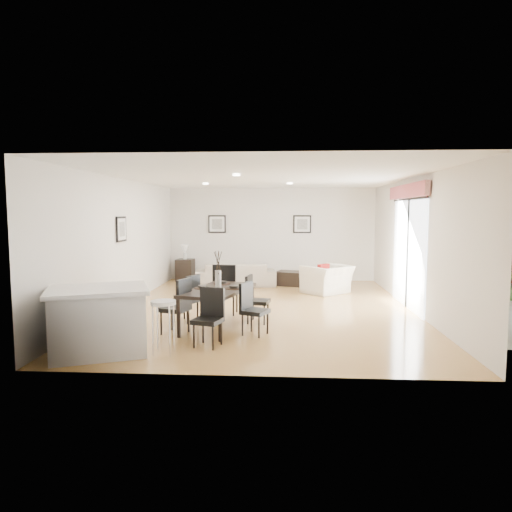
# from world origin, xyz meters

# --- Properties ---
(ground) EXTENTS (8.00, 8.00, 0.00)m
(ground) POSITION_xyz_m (0.00, 0.00, 0.00)
(ground) COLOR tan
(ground) RESTS_ON ground
(wall_back) EXTENTS (6.00, 0.04, 2.70)m
(wall_back) POSITION_xyz_m (0.00, 4.00, 1.35)
(wall_back) COLOR white
(wall_back) RESTS_ON ground
(wall_front) EXTENTS (6.00, 0.04, 2.70)m
(wall_front) POSITION_xyz_m (0.00, -4.00, 1.35)
(wall_front) COLOR white
(wall_front) RESTS_ON ground
(wall_left) EXTENTS (0.04, 8.00, 2.70)m
(wall_left) POSITION_xyz_m (-3.00, 0.00, 1.35)
(wall_left) COLOR white
(wall_left) RESTS_ON ground
(wall_right) EXTENTS (0.04, 8.00, 2.70)m
(wall_right) POSITION_xyz_m (3.00, 0.00, 1.35)
(wall_right) COLOR white
(wall_right) RESTS_ON ground
(ceiling) EXTENTS (6.00, 8.00, 0.02)m
(ceiling) POSITION_xyz_m (0.00, 0.00, 2.70)
(ceiling) COLOR white
(ceiling) RESTS_ON wall_back
(sofa) EXTENTS (2.24, 1.15, 0.63)m
(sofa) POSITION_xyz_m (-0.94, 2.83, 0.31)
(sofa) COLOR #A49585
(sofa) RESTS_ON ground
(armchair) EXTENTS (1.41, 1.40, 0.69)m
(armchair) POSITION_xyz_m (1.44, 1.85, 0.35)
(armchair) COLOR white
(armchair) RESTS_ON ground
(dining_table) EXTENTS (1.22, 1.81, 0.69)m
(dining_table) POSITION_xyz_m (-0.75, -1.70, 0.62)
(dining_table) COLOR black
(dining_table) RESTS_ON ground
(dining_chair_wnear) EXTENTS (0.52, 0.52, 0.92)m
(dining_chair_wnear) POSITION_xyz_m (-1.33, -2.14, 0.52)
(dining_chair_wnear) COLOR black
(dining_chair_wnear) RESTS_ON ground
(dining_chair_wfar) EXTENTS (0.52, 0.52, 0.87)m
(dining_chair_wfar) POSITION_xyz_m (-1.34, -1.32, 0.48)
(dining_chair_wfar) COLOR black
(dining_chair_wfar) RESTS_ON ground
(dining_chair_enear) EXTENTS (0.51, 0.51, 0.86)m
(dining_chair_enear) POSITION_xyz_m (-0.15, -2.08, 0.48)
(dining_chair_enear) COLOR black
(dining_chair_enear) RESTS_ON ground
(dining_chair_efar) EXTENTS (0.45, 0.45, 0.86)m
(dining_chair_efar) POSITION_xyz_m (-0.16, -1.27, 0.48)
(dining_chair_efar) COLOR black
(dining_chair_efar) RESTS_ON ground
(dining_chair_head) EXTENTS (0.48, 0.48, 0.87)m
(dining_chair_head) POSITION_xyz_m (-0.73, -2.73, 0.48)
(dining_chair_head) COLOR black
(dining_chair_head) RESTS_ON ground
(dining_chair_foot) EXTENTS (0.48, 0.48, 1.00)m
(dining_chair_foot) POSITION_xyz_m (-0.76, -0.68, 0.56)
(dining_chair_foot) COLOR black
(dining_chair_foot) RESTS_ON ground
(vase) EXTENTS (0.84, 1.29, 0.65)m
(vase) POSITION_xyz_m (-0.75, -1.70, 0.96)
(vase) COLOR white
(vase) RESTS_ON dining_table
(coffee_table) EXTENTS (1.09, 0.84, 0.38)m
(coffee_table) POSITION_xyz_m (0.66, 3.00, 0.19)
(coffee_table) COLOR black
(coffee_table) RESTS_ON ground
(side_table) EXTENTS (0.50, 0.50, 0.64)m
(side_table) POSITION_xyz_m (-2.50, 3.66, 0.32)
(side_table) COLOR black
(side_table) RESTS_ON ground
(table_lamp) EXTENTS (0.22, 0.22, 0.42)m
(table_lamp) POSITION_xyz_m (-2.50, 3.65, 0.91)
(table_lamp) COLOR white
(table_lamp) RESTS_ON side_table
(cushion) EXTENTS (0.32, 0.32, 0.34)m
(cushion) POSITION_xyz_m (1.34, 1.75, 0.56)
(cushion) COLOR maroon
(cushion) RESTS_ON armchair
(kitchen_island) EXTENTS (1.63, 1.46, 0.94)m
(kitchen_island) POSITION_xyz_m (-2.23, -3.23, 0.48)
(kitchen_island) COLOR silver
(kitchen_island) RESTS_ON ground
(bar_stool) EXTENTS (0.35, 0.35, 0.77)m
(bar_stool) POSITION_xyz_m (-1.30, -3.23, 0.66)
(bar_stool) COLOR silver
(bar_stool) RESTS_ON ground
(framed_print_back_left) EXTENTS (0.52, 0.04, 0.52)m
(framed_print_back_left) POSITION_xyz_m (-1.60, 3.97, 1.65)
(framed_print_back_left) COLOR black
(framed_print_back_left) RESTS_ON wall_back
(framed_print_back_right) EXTENTS (0.52, 0.04, 0.52)m
(framed_print_back_right) POSITION_xyz_m (0.90, 3.97, 1.65)
(framed_print_back_right) COLOR black
(framed_print_back_right) RESTS_ON wall_back
(framed_print_left_wall) EXTENTS (0.04, 0.52, 0.52)m
(framed_print_left_wall) POSITION_xyz_m (-2.97, -0.20, 1.65)
(framed_print_left_wall) COLOR black
(framed_print_left_wall) RESTS_ON wall_left
(sliding_door) EXTENTS (0.12, 2.70, 2.57)m
(sliding_door) POSITION_xyz_m (2.96, 0.30, 1.66)
(sliding_door) COLOR white
(sliding_door) RESTS_ON wall_right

